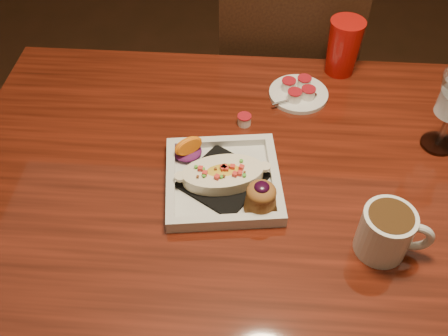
# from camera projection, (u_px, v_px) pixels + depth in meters

# --- Properties ---
(floor) EXTENTS (7.00, 7.00, 0.00)m
(floor) POSITION_uv_depth(u_px,v_px,m) (270.00, 329.00, 1.64)
(floor) COLOR black
(floor) RESTS_ON ground
(table) EXTENTS (1.50, 0.90, 0.75)m
(table) POSITION_uv_depth(u_px,v_px,m) (289.00, 207.00, 1.15)
(table) COLOR #621B0E
(table) RESTS_ON floor
(chair_far) EXTENTS (0.42, 0.42, 0.93)m
(chair_far) POSITION_uv_depth(u_px,v_px,m) (282.00, 86.00, 1.68)
(chair_far) COLOR black
(chair_far) RESTS_ON floor
(plate) EXTENTS (0.27, 0.27, 0.08)m
(plate) POSITION_uv_depth(u_px,v_px,m) (227.00, 180.00, 1.05)
(plate) COLOR silver
(plate) RESTS_ON table
(coffee_mug) EXTENTS (0.14, 0.10, 0.10)m
(coffee_mug) POSITION_uv_depth(u_px,v_px,m) (387.00, 231.00, 0.92)
(coffee_mug) COLOR silver
(coffee_mug) RESTS_ON table
(saucer) EXTENTS (0.15, 0.15, 0.10)m
(saucer) POSITION_uv_depth(u_px,v_px,m) (298.00, 92.00, 1.26)
(saucer) COLOR silver
(saucer) RESTS_ON table
(creamer_loose) EXTENTS (0.03, 0.03, 0.03)m
(creamer_loose) POSITION_uv_depth(u_px,v_px,m) (244.00, 120.00, 1.19)
(creamer_loose) COLOR white
(creamer_loose) RESTS_ON table
(red_tumbler) EXTENTS (0.09, 0.09, 0.15)m
(red_tumbler) POSITION_uv_depth(u_px,v_px,m) (343.00, 47.00, 1.29)
(red_tumbler) COLOR #A40F0B
(red_tumbler) RESTS_ON table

